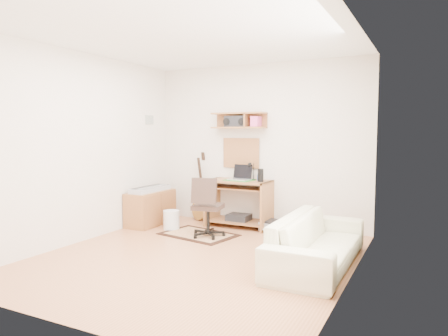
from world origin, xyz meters
The scene contains 22 objects.
floor centered at (0.00, 0.00, -0.01)m, with size 3.60×4.00×0.01m, color tan.
ceiling centered at (0.00, 0.00, 2.60)m, with size 3.60×4.00×0.01m, color white.
back_wall centered at (0.00, 2.00, 1.30)m, with size 3.60×0.01×2.60m, color silver.
left_wall centered at (-1.80, 0.00, 1.30)m, with size 0.01×4.00×2.60m, color silver.
right_wall centered at (1.80, 0.00, 1.30)m, with size 0.01×4.00×2.60m, color silver.
wall_shelf centered at (-0.30, 1.88, 1.70)m, with size 0.90×0.25×0.26m, color #A06738.
cork_board centered at (-0.30, 1.98, 1.17)m, with size 0.64×0.03×0.49m, color #AE7E57.
wall_photo centered at (-1.79, 1.50, 1.72)m, with size 0.02×0.20×0.15m, color #4C8CBF.
desk centered at (-0.22, 1.73, 0.38)m, with size 1.00×0.55×0.75m, color #A06738, non-canonical shape.
laptop centered at (-0.21, 1.71, 0.87)m, with size 0.33×0.33×0.25m, color silver, non-canonical shape.
speaker centered at (0.17, 1.68, 0.85)m, with size 0.09×0.09×0.20m, color black.
desk_lamp centered at (-0.03, 1.87, 0.89)m, with size 0.09×0.09×0.28m, color black, non-canonical shape.
pencil_cup centered at (0.08, 1.83, 0.80)m, with size 0.06×0.06×0.09m, color #2E478A.
boombox centered at (-0.34, 1.87, 1.68)m, with size 0.36×0.17×0.19m, color black.
rug centered at (-0.53, 0.96, 0.01)m, with size 1.07×0.71×0.01m, color beige.
task_chair centered at (-0.34, 0.92, 0.44)m, with size 0.45×0.45×0.89m, color #32241E, non-canonical shape.
cabinet centered at (-1.58, 1.21, 0.28)m, with size 0.40×0.90×0.55m, color #A06738.
music_keyboard centered at (-1.58, 1.21, 0.59)m, with size 0.25×0.81×0.07m, color #B2B5BA.
guitar centered at (-1.02, 1.86, 0.59)m, with size 0.31×0.20×1.18m, color #9E6D30, non-canonical shape.
waste_basket centered at (-1.08, 1.07, 0.15)m, with size 0.25×0.25×0.30m, color white.
printer centered at (0.40, 1.69, 0.09)m, with size 0.40×0.31×0.15m, color #A5A8AA.
sofa centered at (1.38, 0.38, 0.37)m, with size 1.92×0.56×0.75m, color beige.
Camera 1 is at (2.51, -4.24, 1.52)m, focal length 33.27 mm.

